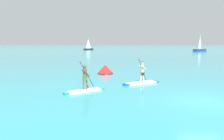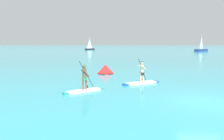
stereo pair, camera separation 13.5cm
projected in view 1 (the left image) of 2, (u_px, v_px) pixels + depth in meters
ground at (206, 102)px, 11.74m from camera, size 440.00×440.00×0.00m
paddleboarder_near_left at (85, 86)px, 14.02m from camera, size 2.43×2.05×1.99m
paddleboarder_mid_center at (142, 80)px, 16.76m from camera, size 2.90×2.06×1.94m
race_marker_buoy at (105, 70)px, 22.09m from camera, size 1.60×1.60×0.94m
sailboat_left_horizon at (88, 48)px, 91.15m from camera, size 3.93×3.75×5.27m
sailboat_right_horizon at (200, 49)px, 75.51m from camera, size 5.54×5.14×6.20m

